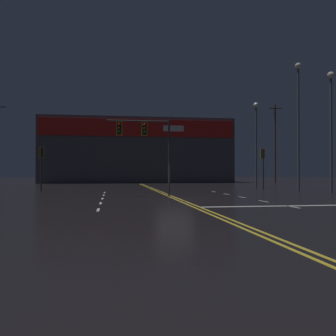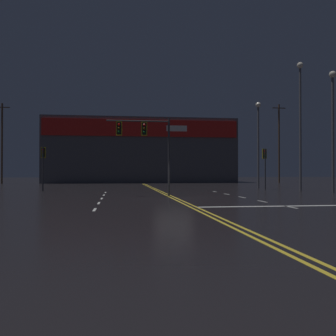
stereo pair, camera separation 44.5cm
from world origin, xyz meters
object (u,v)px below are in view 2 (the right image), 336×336
Objects in this scene: traffic_signal_corner_northeast at (265,159)px; streetlight_near_left at (258,133)px; traffic_signal_median at (144,136)px; streetlight_median_approach at (300,111)px; traffic_signal_corner_northwest at (43,159)px; streetlight_far_left at (333,116)px.

streetlight_near_left is (0.61, 3.26, 2.95)m from traffic_signal_corner_northeast.
traffic_signal_median is at bearing -144.63° from traffic_signal_corner_northeast.
traffic_signal_median is 15.94m from streetlight_median_approach.
traffic_signal_corner_northwest is 0.40× the size of streetlight_far_left.
traffic_signal_corner_northwest is 22.10m from streetlight_near_left.
streetlight_near_left is 0.93× the size of streetlight_far_left.
traffic_signal_corner_northeast is at bearing -100.55° from streetlight_near_left.
traffic_signal_median is 12.15m from traffic_signal_corner_northwest.
traffic_signal_corner_northeast is 0.34× the size of streetlight_median_approach.
traffic_signal_corner_northeast is at bearing 122.94° from streetlight_median_approach.
traffic_signal_corner_northwest is (-8.49, 8.59, -1.31)m from traffic_signal_median.
traffic_signal_corner_northwest is at bearing -170.67° from streetlight_near_left.
traffic_signal_median is 0.56× the size of streetlight_far_left.
traffic_signal_corner_northeast is at bearing 112.38° from streetlight_far_left.
traffic_signal_median is 0.47× the size of streetlight_median_approach.
streetlight_far_left is at bearing 6.85° from traffic_signal_median.
streetlight_near_left is 10.55m from streetlight_far_left.
streetlight_near_left is at bearing 42.78° from traffic_signal_median.
streetlight_far_left is at bearing -77.92° from streetlight_median_approach.
traffic_signal_corner_northeast reaches higher than traffic_signal_corner_northwest.
traffic_signal_median is at bearing -173.15° from streetlight_far_left.
streetlight_median_approach is (2.08, -3.20, 4.30)m from traffic_signal_corner_northeast.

